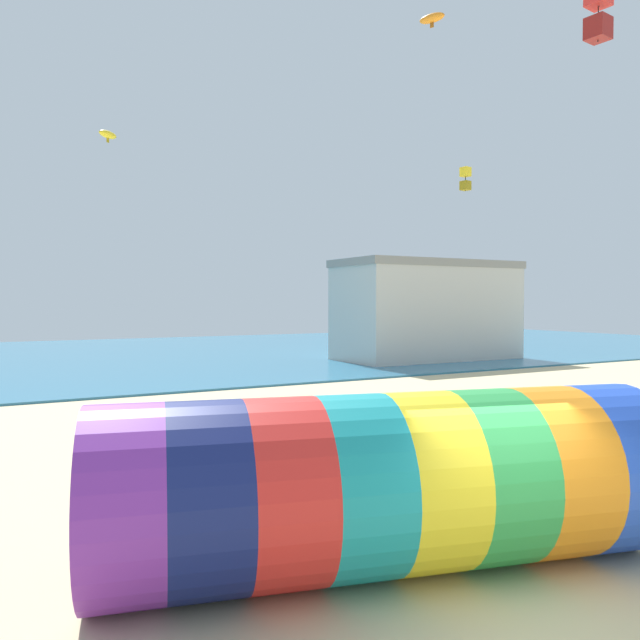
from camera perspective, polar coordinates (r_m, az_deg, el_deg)
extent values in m
plane|color=#CCBA8C|center=(9.57, 18.47, -23.10)|extent=(120.00, 120.00, 0.00)
cube|color=teal|center=(47.11, -20.89, -3.19)|extent=(120.00, 40.00, 0.10)
cylinder|color=purple|center=(8.98, -17.41, -15.74)|extent=(1.66, 2.82, 2.65)
cylinder|color=navy|center=(8.99, -10.46, -15.66)|extent=(1.66, 2.82, 2.65)
cylinder|color=red|center=(9.13, -3.64, -15.37)|extent=(1.66, 2.82, 2.65)
cylinder|color=teal|center=(9.38, 2.88, -14.90)|extent=(1.66, 2.82, 2.65)
cylinder|color=yellow|center=(9.73, 8.96, -14.29)|extent=(1.66, 2.82, 2.65)
cylinder|color=green|center=(10.19, 14.53, -13.59)|extent=(1.66, 2.82, 2.65)
cylinder|color=orange|center=(10.72, 19.55, -12.86)|extent=(1.66, 2.82, 2.65)
cylinder|color=blue|center=(11.33, 24.03, -12.11)|extent=(1.66, 2.82, 2.65)
cylinder|color=black|center=(11.67, 26.16, -11.73)|extent=(0.65, 2.38, 2.43)
cube|color=maroon|center=(17.18, 24.08, 23.13)|extent=(0.54, 0.54, 0.51)
cylinder|color=black|center=(17.33, 24.10, 24.32)|extent=(0.02, 0.02, 1.37)
cube|color=yellow|center=(20.74, 13.16, 13.05)|extent=(0.31, 0.31, 0.29)
cube|color=olive|center=(20.66, 13.15, 11.87)|extent=(0.31, 0.31, 0.29)
cylinder|color=black|center=(20.70, 13.16, 12.46)|extent=(0.02, 0.02, 0.77)
ellipsoid|color=yellow|center=(23.14, -18.83, 15.76)|extent=(0.80, 0.71, 0.25)
cube|color=olive|center=(23.10, -18.83, 15.35)|extent=(0.10, 0.08, 0.20)
ellipsoid|color=orange|center=(21.32, 10.20, 25.52)|extent=(0.68, 0.90, 0.34)
cube|color=#8F4F12|center=(21.25, 10.20, 25.08)|extent=(0.07, 0.11, 0.21)
cube|color=beige|center=(42.76, 9.76, 0.51)|extent=(12.14, 5.71, 6.22)
cube|color=gray|center=(42.82, 9.78, 5.01)|extent=(12.38, 5.83, 0.50)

